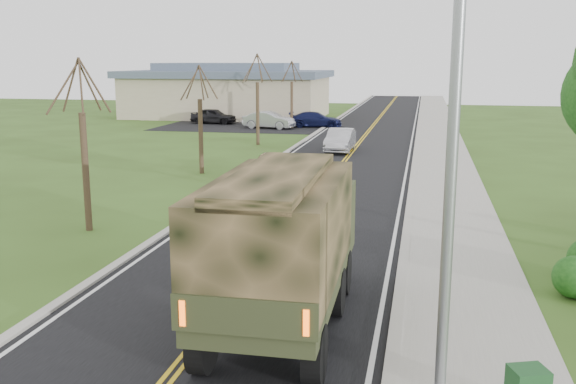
# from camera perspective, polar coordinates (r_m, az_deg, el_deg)

# --- Properties ---
(road) EXTENTS (8.00, 120.00, 0.01)m
(road) POSITION_cam_1_polar(r_m,az_deg,el_deg) (50.81, 6.73, 4.84)
(road) COLOR black
(road) RESTS_ON ground
(curb_right) EXTENTS (0.30, 120.00, 0.12)m
(curb_right) POSITION_cam_1_polar(r_m,az_deg,el_deg) (50.60, 11.43, 4.72)
(curb_right) COLOR #9E998E
(curb_right) RESTS_ON ground
(sidewalk_right) EXTENTS (3.20, 120.00, 0.10)m
(sidewalk_right) POSITION_cam_1_polar(r_m,az_deg,el_deg) (50.62, 13.42, 4.63)
(sidewalk_right) COLOR #9E998E
(sidewalk_right) RESTS_ON ground
(curb_left) EXTENTS (0.30, 120.00, 0.10)m
(curb_left) POSITION_cam_1_polar(r_m,az_deg,el_deg) (51.35, 2.10, 5.03)
(curb_left) COLOR #9E998E
(curb_left) RESTS_ON ground
(street_light) EXTENTS (1.65, 0.22, 8.00)m
(street_light) POSITION_cam_1_polar(r_m,az_deg,el_deg) (9.88, 13.74, 2.27)
(street_light) COLOR gray
(street_light) RESTS_ON ground
(bare_tree_a) EXTENTS (1.93, 2.26, 6.08)m
(bare_tree_a) POSITION_cam_1_polar(r_m,az_deg,el_deg) (23.57, -17.62, 2.92)
(bare_tree_a) COLOR #38281C
(bare_tree_a) RESTS_ON ground
(bare_tree_b) EXTENTS (1.83, 2.14, 5.73)m
(bare_tree_b) POSITION_cam_1_polar(r_m,az_deg,el_deg) (34.45, -7.78, 5.72)
(bare_tree_b) COLOR #38281C
(bare_tree_b) RESTS_ON ground
(bare_tree_c) EXTENTS (2.04, 2.39, 6.42)m
(bare_tree_c) POSITION_cam_1_polar(r_m,az_deg,el_deg) (45.85, -2.72, 7.65)
(bare_tree_c) COLOR #38281C
(bare_tree_c) RESTS_ON ground
(bare_tree_d) EXTENTS (1.88, 2.20, 5.91)m
(bare_tree_d) POSITION_cam_1_polar(r_m,az_deg,el_deg) (57.53, 0.33, 8.26)
(bare_tree_d) COLOR #38281C
(bare_tree_d) RESTS_ON ground
(commercial_building) EXTENTS (25.50, 21.50, 5.65)m
(commercial_building) POSITION_cam_1_polar(r_m,az_deg,el_deg) (69.42, -5.35, 8.91)
(commercial_building) COLOR tan
(commercial_building) RESTS_ON ground
(military_truck) EXTENTS (2.72, 7.47, 3.70)m
(military_truck) POSITION_cam_1_polar(r_m,az_deg,el_deg) (14.35, -0.42, -3.97)
(military_truck) COLOR black
(military_truck) RESTS_ON ground
(suv_champagne) EXTENTS (2.29, 4.62, 1.26)m
(suv_champagne) POSITION_cam_1_polar(r_m,az_deg,el_deg) (33.02, -1.46, 2.34)
(suv_champagne) COLOR #A1835B
(suv_champagne) RESTS_ON ground
(sedan_silver) EXTENTS (1.65, 4.59, 1.51)m
(sedan_silver) POSITION_cam_1_polar(r_m,az_deg,el_deg) (42.80, 4.67, 4.62)
(sedan_silver) COLOR #BBBAC0
(sedan_silver) RESTS_ON ground
(lot_car_dark) EXTENTS (4.39, 1.92, 1.47)m
(lot_car_dark) POSITION_cam_1_polar(r_m,az_deg,el_deg) (61.78, -6.63, 6.73)
(lot_car_dark) COLOR black
(lot_car_dark) RESTS_ON ground
(lot_car_silver) EXTENTS (4.79, 2.32, 1.51)m
(lot_car_silver) POSITION_cam_1_polar(r_m,az_deg,el_deg) (57.04, -1.71, 6.41)
(lot_car_silver) COLOR #A7A8AC
(lot_car_silver) RESTS_ON ground
(lot_car_navy) EXTENTS (4.96, 2.47, 1.38)m
(lot_car_navy) POSITION_cam_1_polar(r_m,az_deg,el_deg) (58.30, 2.47, 6.46)
(lot_car_navy) COLOR #0F1339
(lot_car_navy) RESTS_ON ground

